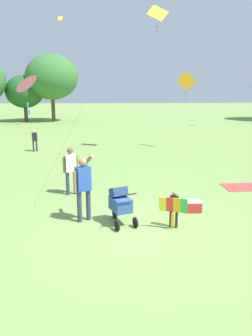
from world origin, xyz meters
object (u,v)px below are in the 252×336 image
(person_adult_flyer, at_px, (83,183))
(person_sitting_far, at_px, (35,139))
(kite_adult_black, at_px, (27,85))
(cooler_box, at_px, (193,206))
(stroller, at_px, (120,202))
(person_red_shirt, at_px, (71,167))
(child_with_butterfly_kite, at_px, (174,206))
(kite_orange_delta, at_px, (158,18))
(picnic_blanket, at_px, (244,187))
(kite_green_novelty, at_px, (187,83))

(person_adult_flyer, bearing_deg, person_sitting_far, 108.74)
(kite_adult_black, bearing_deg, cooler_box, -10.44)
(stroller, bearing_deg, person_red_shirt, 121.29)
(kite_adult_black, height_order, cooler_box, kite_adult_black)
(cooler_box, bearing_deg, person_adult_flyer, -170.61)
(child_with_butterfly_kite, bearing_deg, kite_orange_delta, 84.88)
(person_adult_flyer, bearing_deg, stroller, -14.38)
(person_red_shirt, relative_size, picnic_blanket, 1.10)
(kite_adult_black, bearing_deg, child_with_butterfly_kite, -26.58)
(child_with_butterfly_kite, relative_size, person_adult_flyer, 0.54)
(person_red_shirt, bearing_deg, person_sitting_far, 110.06)
(person_adult_flyer, relative_size, cooler_box, 4.12)
(person_adult_flyer, relative_size, kite_adult_black, 0.47)
(person_adult_flyer, relative_size, stroller, 1.66)
(kite_orange_delta, distance_m, person_red_shirt, 10.32)
(kite_green_novelty, bearing_deg, person_sitting_far, -177.83)
(person_red_shirt, distance_m, cooler_box, 4.23)
(child_with_butterfly_kite, relative_size, stroller, 0.89)
(stroller, relative_size, kite_orange_delta, 0.15)
(person_adult_flyer, xyz_separation_m, kite_green_novelty, (5.02, 10.42, 2.67))
(kite_green_novelty, height_order, person_sitting_far, kite_green_novelty)
(child_with_butterfly_kite, xyz_separation_m, person_sitting_far, (-5.78, 10.69, 0.11))
(stroller, relative_size, person_sitting_far, 0.93)
(person_adult_flyer, xyz_separation_m, picnic_blanket, (5.60, 2.84, -1.06))
(kite_adult_black, relative_size, person_red_shirt, 2.42)
(child_with_butterfly_kite, distance_m, person_adult_flyer, 2.48)
(child_with_butterfly_kite, bearing_deg, stroller, 165.96)
(person_adult_flyer, distance_m, kite_orange_delta, 11.88)
(kite_green_novelty, bearing_deg, cooler_box, -100.65)
(picnic_blanket, relative_size, cooler_box, 3.29)
(stroller, bearing_deg, kite_green_novelty, 69.28)
(child_with_butterfly_kite, relative_size, cooler_box, 2.22)
(kite_orange_delta, distance_m, kite_green_novelty, 3.70)
(kite_adult_black, relative_size, cooler_box, 8.75)
(kite_adult_black, bearing_deg, person_sitting_far, 101.57)
(kite_adult_black, height_order, kite_green_novelty, kite_green_novelty)
(kite_adult_black, xyz_separation_m, person_red_shirt, (1.06, 0.93, -2.68))
(person_sitting_far, relative_size, cooler_box, 2.68)
(child_with_butterfly_kite, distance_m, kite_orange_delta, 12.20)
(kite_orange_delta, distance_m, cooler_box, 11.47)
(kite_green_novelty, xyz_separation_m, picnic_blanket, (0.58, -7.58, -3.72))
(kite_adult_black, xyz_separation_m, picnic_blanket, (7.24, 1.44, -3.63))
(child_with_butterfly_kite, xyz_separation_m, stroller, (-1.38, 0.34, 0.00))
(stroller, height_order, kite_adult_black, kite_adult_black)
(child_with_butterfly_kite, relative_size, person_sitting_far, 0.83)
(person_adult_flyer, distance_m, person_sitting_far, 10.67)
(kite_adult_black, height_order, person_sitting_far, kite_adult_black)
(kite_green_novelty, bearing_deg, kite_orange_delta, -159.90)
(person_adult_flyer, xyz_separation_m, cooler_box, (3.16, 0.52, -0.89))
(child_with_butterfly_kite, xyz_separation_m, kite_green_novelty, (2.66, 11.01, 3.13))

